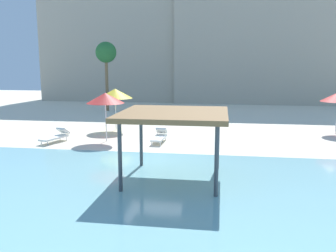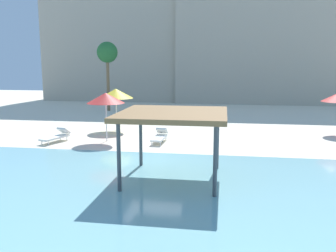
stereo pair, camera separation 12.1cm
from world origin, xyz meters
name	(u,v)px [view 2 (the right image)]	position (x,y,z in m)	size (l,w,h in m)	color
ground_plane	(153,162)	(0.00, 0.00, 0.00)	(80.00, 80.00, 0.00)	beige
lagoon_water	(120,206)	(0.00, -5.25, 0.02)	(44.00, 13.50, 0.04)	#7AB7C1
shade_pavilion	(173,116)	(1.24, -2.37, 2.43)	(3.93, 3.93, 2.60)	#42474C
beach_umbrella_red_0	(106,98)	(-3.46, 3.95, 2.45)	(2.12, 2.12, 2.75)	silver
beach_umbrella_yellow_3	(116,93)	(-3.94, 7.46, 2.42)	(2.25, 2.25, 2.73)	silver
lounge_chair_0	(160,136)	(-0.43, 4.12, 0.33)	(0.68, 1.92, 0.74)	white
lounge_chair_1	(57,136)	(-6.18, 3.30, 0.33)	(1.15, 1.99, 0.74)	white
palm_tree_1	(107,54)	(-7.58, 16.92, 5.22)	(1.90, 1.90, 6.32)	brown
hotel_block_0	(135,31)	(-8.03, 29.49, 8.35)	(20.24, 9.82, 16.71)	#B2A893
hotel_block_1	(274,37)	(8.52, 28.15, 7.32)	(21.56, 8.50, 14.63)	#B2A893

